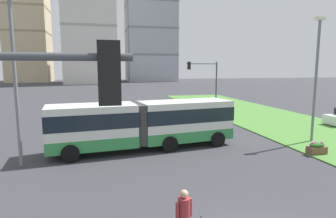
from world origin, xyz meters
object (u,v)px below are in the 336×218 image
Objects in this scene: articulated_bus at (144,124)px; apartment_tower_westcentre at (89,2)px; traffic_light_far_right at (207,79)px; streetlight_median at (316,75)px; apartment_tower_west at (27,21)px; pedestrian_crossing at (184,214)px; car_grey_wagon at (82,117)px; flower_planter_2 at (317,148)px; streetlight_left at (15,76)px; apartment_tower_centre at (150,18)px.

apartment_tower_westcentre reaches higher than articulated_bus.
apartment_tower_westcentre reaches higher than traffic_light_far_right.
streetlight_median is 111.16m from apartment_tower_west.
apartment_tower_westcentre reaches higher than pedestrian_crossing.
flower_planter_2 is at bearing -42.00° from car_grey_wagon.
apartment_tower_west is (-23.96, 92.04, 21.63)m from car_grey_wagon.
streetlight_left is 18.63m from streetlight_median.
flower_planter_2 is 5.41m from streetlight_median.
car_grey_wagon is at bearing -89.21° from apartment_tower_westcentre.
pedestrian_crossing is at bearing -78.55° from car_grey_wagon.
streetlight_left is (-6.86, -1.87, 3.13)m from articulated_bus.
streetlight_median is (12.19, 9.45, 3.71)m from pedestrian_crossing.
apartment_tower_centre is at bearing 84.04° from traffic_light_far_right.
apartment_tower_west reaches higher than articulated_bus.
streetlight_left is (-2.46, -11.00, 4.03)m from car_grey_wagon.
streetlight_median is at bearing -4.78° from articulated_bus.
apartment_tower_centre is (24.38, 100.74, 20.04)m from streetlight_left.
flower_planter_2 is (10.29, 6.74, -0.58)m from pedestrian_crossing.
pedestrian_crossing is at bearing -146.77° from flower_planter_2.
apartment_tower_centre is (5.77, 99.86, 20.11)m from streetlight_median.
articulated_bus reaches higher than flower_planter_2.
streetlight_left reaches higher than pedestrian_crossing.
car_grey_wagon is at bearing 115.70° from articulated_bus.
streetlight_left is at bearing -139.99° from traffic_light_far_right.
car_grey_wagon is 97.53m from apartment_tower_west.
apartment_tower_west is (-40.11, 102.16, 17.67)m from streetlight_median.
flower_planter_2 is at bearing -6.24° from streetlight_left.
articulated_bus is 6.91× the size of pedestrian_crossing.
pedestrian_crossing is 23.25m from traffic_light_far_right.
articulated_bus reaches higher than pedestrian_crossing.
pedestrian_crossing is 117.01m from apartment_tower_west.
streetlight_median is 102.03m from apartment_tower_centre.
streetlight_left is at bearing 126.86° from pedestrian_crossing.
apartment_tower_west reaches higher than car_grey_wagon.
apartment_tower_centre reaches higher than traffic_light_far_right.
articulated_bus is at bearing 15.22° from streetlight_left.
pedestrian_crossing is at bearing -142.21° from streetlight_median.
apartment_tower_centre is (9.19, 87.99, 20.83)m from traffic_light_far_right.
streetlight_left is at bearing -164.78° from articulated_bus.
flower_planter_2 is at bearing -20.54° from articulated_bus.
apartment_tower_west is (-27.92, 111.60, 21.38)m from pedestrian_crossing.
traffic_light_far_right is at bearing 67.64° from pedestrian_crossing.
streetlight_median is at bearing -78.75° from apartment_tower_westcentre.
car_grey_wagon is at bearing -172.17° from traffic_light_far_right.
streetlight_median is at bearing -68.56° from apartment_tower_west.
articulated_bus is 89.40m from apartment_tower_westcentre.
apartment_tower_westcentre reaches higher than streetlight_median.
streetlight_median is 0.16× the size of apartment_tower_westcentre.
streetlight_median reaches higher than pedestrian_crossing.
traffic_light_far_right is at bearing 7.83° from car_grey_wagon.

